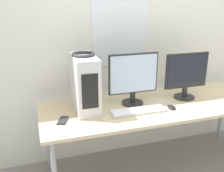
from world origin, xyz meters
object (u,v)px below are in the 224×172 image
(mouse, at_px, (171,107))
(cell_phone, at_px, (63,120))
(monitor_main, at_px, (133,78))
(monitor_right_near, at_px, (186,75))
(keyboard, at_px, (138,111))
(headphones, at_px, (83,54))
(pc_tower, at_px, (84,83))

(mouse, xyz_separation_m, cell_phone, (-0.95, 0.04, -0.01))
(monitor_main, bearing_deg, monitor_right_near, -1.71)
(monitor_main, distance_m, mouse, 0.43)
(mouse, distance_m, cell_phone, 0.95)
(keyboard, xyz_separation_m, cell_phone, (-0.64, 0.02, -0.01))
(cell_phone, bearing_deg, headphones, 61.21)
(pc_tower, bearing_deg, mouse, -17.22)
(pc_tower, bearing_deg, monitor_right_near, -2.00)
(keyboard, bearing_deg, mouse, -3.83)
(monitor_main, height_order, mouse, monitor_main)
(headphones, bearing_deg, mouse, -17.28)
(monitor_right_near, bearing_deg, keyboard, -162.89)
(monitor_main, distance_m, monitor_right_near, 0.54)
(headphones, bearing_deg, monitor_right_near, -2.05)
(headphones, bearing_deg, pc_tower, -90.00)
(monitor_right_near, bearing_deg, pc_tower, 178.00)
(headphones, relative_size, monitor_right_near, 0.43)
(keyboard, xyz_separation_m, mouse, (0.31, -0.02, 0.00))
(keyboard, distance_m, mouse, 0.31)
(mouse, bearing_deg, headphones, 162.72)
(monitor_main, bearing_deg, mouse, -35.85)
(monitor_right_near, relative_size, keyboard, 0.92)
(monitor_right_near, height_order, keyboard, monitor_right_near)
(mouse, bearing_deg, keyboard, 176.17)
(pc_tower, height_order, headphones, headphones)
(headphones, height_order, keyboard, headphones)
(cell_phone, bearing_deg, monitor_main, 35.35)
(mouse, bearing_deg, pc_tower, 162.78)
(monitor_right_near, distance_m, cell_phone, 1.23)
(headphones, bearing_deg, keyboard, -26.08)
(keyboard, bearing_deg, monitor_main, 83.82)
(headphones, xyz_separation_m, mouse, (0.73, -0.23, -0.48))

